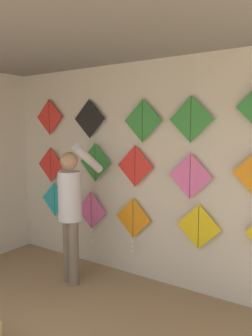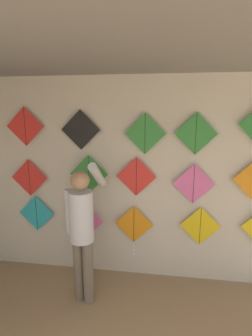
% 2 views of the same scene
% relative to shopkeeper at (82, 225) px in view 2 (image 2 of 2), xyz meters
% --- Properties ---
extents(back_panel, '(5.27, 0.06, 2.80)m').
position_rel_shopkeeper_xyz_m(back_panel, '(0.65, 0.67, 0.39)').
color(back_panel, beige).
rests_on(back_panel, ground).
extents(ceiling_slab, '(5.27, 4.24, 0.04)m').
position_rel_shopkeeper_xyz_m(ceiling_slab, '(0.65, -1.08, 1.81)').
color(ceiling_slab, gray).
extents(shopkeeper, '(0.43, 0.56, 1.79)m').
position_rel_shopkeeper_xyz_m(shopkeeper, '(0.00, 0.00, 0.00)').
color(shopkeeper, '#726656').
rests_on(shopkeeper, ground).
extents(kite_0, '(0.54, 0.01, 0.54)m').
position_rel_shopkeeper_xyz_m(kite_0, '(-0.88, 0.58, -0.13)').
color(kite_0, '#28B2C6').
extents(kite_1, '(0.54, 0.04, 0.74)m').
position_rel_shopkeeper_xyz_m(kite_1, '(-0.15, 0.58, -0.25)').
color(kite_1, pink).
extents(kite_2, '(0.54, 0.04, 0.74)m').
position_rel_shopkeeper_xyz_m(kite_2, '(0.56, 0.58, -0.25)').
color(kite_2, orange).
extents(kite_3, '(0.54, 0.01, 0.54)m').
position_rel_shopkeeper_xyz_m(kite_3, '(1.46, 0.58, -0.18)').
color(kite_3, yellow).
extents(kite_5, '(0.54, 0.01, 0.54)m').
position_rel_shopkeeper_xyz_m(kite_5, '(-0.95, 0.58, 0.40)').
color(kite_5, red).
extents(kite_6, '(0.54, 0.01, 0.54)m').
position_rel_shopkeeper_xyz_m(kite_6, '(-0.07, 0.58, 0.49)').
color(kite_6, '#338C38').
extents(kite_7, '(0.54, 0.01, 0.54)m').
position_rel_shopkeeper_xyz_m(kite_7, '(0.59, 0.58, 0.48)').
color(kite_7, red).
extents(kite_8, '(0.54, 0.01, 0.54)m').
position_rel_shopkeeper_xyz_m(kite_8, '(1.34, 0.58, 0.41)').
color(kite_8, pink).
extents(kite_10, '(0.54, 0.01, 0.54)m').
position_rel_shopkeeper_xyz_m(kite_10, '(-0.95, 0.58, 1.13)').
color(kite_10, red).
extents(kite_11, '(0.54, 0.01, 0.54)m').
position_rel_shopkeeper_xyz_m(kite_11, '(-0.16, 0.58, 1.09)').
color(kite_11, black).
extents(kite_12, '(0.54, 0.01, 0.54)m').
position_rel_shopkeeper_xyz_m(kite_12, '(0.69, 0.58, 1.05)').
color(kite_12, '#338C38').
extents(kite_13, '(0.54, 0.01, 0.54)m').
position_rel_shopkeeper_xyz_m(kite_13, '(1.33, 0.58, 1.06)').
color(kite_13, '#338C38').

